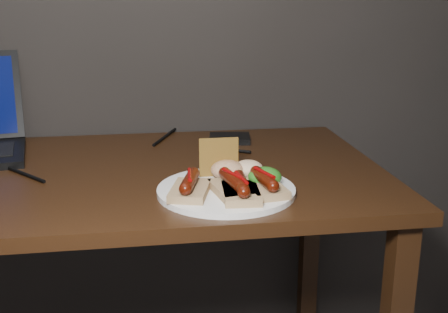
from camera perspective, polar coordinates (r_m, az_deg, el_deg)
name	(u,v)px	position (r m, az deg, el deg)	size (l,w,h in m)	color
desk	(84,208)	(1.36, -14.08, -5.12)	(1.40, 0.70, 0.75)	black
hard_drive	(230,139)	(1.55, 0.58, 1.84)	(0.11, 0.09, 0.02)	black
desk_cables	(78,154)	(1.46, -14.59, 0.25)	(0.86, 0.47, 0.01)	black
plate	(226,190)	(1.15, 0.22, -3.46)	(0.28, 0.28, 0.01)	white
bread_sausage_left	(190,186)	(1.11, -3.50, -3.05)	(0.10, 0.13, 0.04)	tan
bread_sausage_center	(232,185)	(1.12, 0.87, -2.94)	(0.09, 0.13, 0.04)	tan
bread_sausage_right	(264,184)	(1.13, 4.09, -2.81)	(0.09, 0.12, 0.04)	tan
bread_sausage_extra	(241,189)	(1.09, 1.74, -3.34)	(0.08, 0.12, 0.04)	tan
crispbread	(219,157)	(1.21, -0.54, -0.06)	(0.09, 0.01, 0.09)	olive
salad_greens	(265,177)	(1.16, 4.16, -2.06)	(0.07, 0.07, 0.04)	#1B5611
salsa_mound	(227,170)	(1.20, 0.35, -1.35)	(0.07, 0.07, 0.04)	#9C260F
coleslaw_mound	(248,168)	(1.22, 2.48, -1.21)	(0.06, 0.06, 0.04)	white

